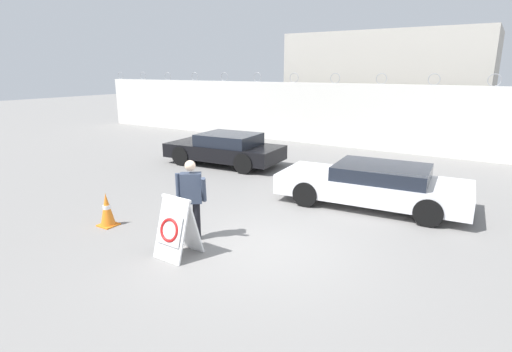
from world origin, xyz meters
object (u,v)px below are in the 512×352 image
(traffic_cone_near, at_px, (107,210))
(parked_car_front_coupe, at_px, (225,149))
(parked_car_rear_sedan, at_px, (373,184))
(security_guard, at_px, (191,197))
(barricade_sign, at_px, (176,227))

(traffic_cone_near, bearing_deg, parked_car_front_coupe, 102.25)
(parked_car_rear_sedan, bearing_deg, security_guard, 54.42)
(parked_car_rear_sedan, bearing_deg, traffic_cone_near, 40.15)
(security_guard, relative_size, traffic_cone_near, 2.20)
(barricade_sign, xyz_separation_m, parked_car_front_coupe, (-3.76, 6.58, 0.02))
(parked_car_front_coupe, height_order, parked_car_rear_sedan, parked_car_front_coupe)
(traffic_cone_near, bearing_deg, security_guard, 11.84)
(security_guard, height_order, parked_car_front_coupe, security_guard)
(traffic_cone_near, height_order, parked_car_rear_sedan, parked_car_rear_sedan)
(parked_car_front_coupe, bearing_deg, barricade_sign, 115.08)
(barricade_sign, height_order, security_guard, security_guard)
(security_guard, distance_m, traffic_cone_near, 2.27)
(barricade_sign, height_order, traffic_cone_near, barricade_sign)
(security_guard, height_order, parked_car_rear_sedan, security_guard)
(security_guard, bearing_deg, barricade_sign, -109.12)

